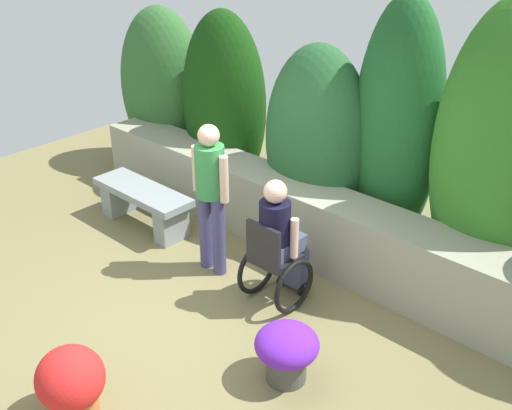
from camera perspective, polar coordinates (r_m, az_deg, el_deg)
ground_plane at (r=6.08m, az=-5.62°, el=-10.28°), size 10.20×10.20×0.00m
stone_retaining_wall at (r=6.89m, az=4.55°, el=-1.39°), size 6.37×0.58×0.80m
hedge_backdrop at (r=6.87m, az=9.15°, el=6.00°), size 7.79×1.10×2.96m
stone_bench at (r=7.55m, az=-10.31°, el=0.29°), size 1.38×0.45×0.50m
person_in_wheelchair at (r=5.97m, az=2.05°, el=-3.75°), size 0.53×0.66×1.33m
person_standing_companion at (r=6.30m, az=-4.19°, el=1.41°), size 0.49×0.30×1.65m
flower_pot_purple_near at (r=5.24m, az=2.84°, el=-13.13°), size 0.54×0.54×0.52m
flower_pot_terracotta_by_wall at (r=5.13m, az=-16.61°, el=-15.40°), size 0.53×0.53×0.62m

